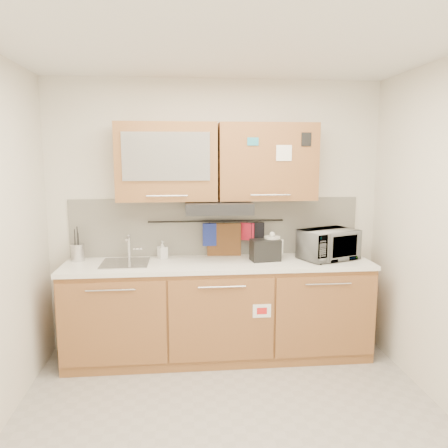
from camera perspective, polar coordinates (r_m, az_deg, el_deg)
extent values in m
plane|color=#9E9993|center=(3.32, 1.26, -25.74)|extent=(3.20, 3.20, 0.00)
plane|color=white|center=(2.82, 1.45, 23.54)|extent=(3.20, 3.20, 0.00)
plane|color=silver|center=(4.26, -1.05, 1.01)|extent=(3.20, 0.00, 3.20)
cube|color=olive|center=(4.18, -0.69, -11.32)|extent=(2.80, 0.60, 0.88)
cube|color=black|center=(4.33, -0.68, -16.16)|extent=(2.80, 0.54, 0.10)
cube|color=#955E35|center=(3.91, -14.38, -12.60)|extent=(0.91, 0.02, 0.74)
cylinder|color=silver|center=(3.79, -14.62, -8.37)|extent=(0.41, 0.01, 0.01)
cube|color=#955E35|center=(3.88, -0.30, -12.50)|extent=(0.91, 0.02, 0.74)
cylinder|color=silver|center=(3.76, -0.26, -8.23)|extent=(0.41, 0.01, 0.01)
cube|color=#955E35|center=(4.07, 13.20, -11.71)|extent=(0.91, 0.02, 0.74)
cylinder|color=silver|center=(3.95, 13.48, -7.62)|extent=(0.41, 0.01, 0.01)
cube|color=white|center=(4.04, -0.69, -5.23)|extent=(2.82, 0.62, 0.04)
cube|color=silver|center=(4.27, -1.04, -0.34)|extent=(2.80, 0.02, 0.56)
cube|color=olive|center=(4.04, -7.47, 8.04)|extent=(0.90, 0.35, 0.70)
cube|color=silver|center=(3.85, -7.57, 8.74)|extent=(0.76, 0.02, 0.42)
cube|color=#955E35|center=(4.11, 5.59, 8.09)|extent=(0.90, 0.35, 0.70)
cube|color=white|center=(3.96, 7.84, 9.17)|extent=(0.14, 0.00, 0.14)
cube|color=black|center=(4.00, -0.78, 2.22)|extent=(0.60, 0.46, 0.10)
cube|color=silver|center=(4.06, -12.79, -5.15)|extent=(0.42, 0.40, 0.03)
cylinder|color=silver|center=(4.19, -12.30, -2.95)|extent=(0.03, 0.03, 0.24)
cylinder|color=silver|center=(4.09, -12.48, -1.81)|extent=(0.02, 0.18, 0.02)
cylinder|color=black|center=(4.22, -1.00, 0.38)|extent=(1.30, 0.02, 0.02)
cylinder|color=silver|center=(4.28, -18.56, -3.53)|extent=(0.16, 0.16, 0.16)
cylinder|color=black|center=(4.28, -18.86, -2.59)|extent=(0.01, 0.01, 0.30)
cylinder|color=black|center=(4.25, -18.44, -2.87)|extent=(0.01, 0.01, 0.27)
cylinder|color=black|center=(4.28, -18.55, -2.42)|extent=(0.01, 0.01, 0.32)
cylinder|color=black|center=(4.25, -18.86, -3.10)|extent=(0.01, 0.01, 0.23)
cylinder|color=silver|center=(4.12, 6.28, -3.13)|extent=(0.18, 0.18, 0.22)
sphere|color=silver|center=(4.10, 6.31, -1.34)|extent=(0.05, 0.05, 0.05)
cube|color=silver|center=(4.12, 7.61, -3.02)|extent=(0.03, 0.03, 0.14)
cylinder|color=black|center=(4.14, 6.26, -4.52)|extent=(0.17, 0.17, 0.01)
cube|color=black|center=(4.07, 5.42, -3.40)|extent=(0.28, 0.19, 0.20)
cube|color=black|center=(4.04, 4.80, -2.16)|extent=(0.09, 0.13, 0.01)
cube|color=black|center=(4.07, 6.07, -2.09)|extent=(0.09, 0.13, 0.01)
imported|color=#999999|center=(4.23, 13.45, -2.60)|extent=(0.60, 0.51, 0.28)
imported|color=#999999|center=(4.17, -8.04, -3.37)|extent=(0.10, 0.11, 0.17)
cube|color=brown|center=(4.25, 0.01, -2.61)|extent=(0.33, 0.05, 0.41)
cube|color=navy|center=(4.22, -1.90, -1.39)|extent=(0.13, 0.03, 0.22)
cube|color=black|center=(4.27, 4.36, -1.22)|extent=(0.14, 0.05, 0.21)
cube|color=red|center=(4.26, 3.05, -0.99)|extent=(0.14, 0.07, 0.17)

